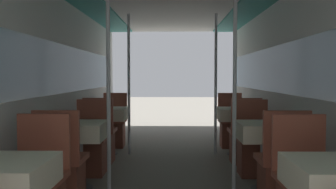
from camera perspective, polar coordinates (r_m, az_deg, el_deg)
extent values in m
cube|color=silver|center=(4.34, -17.88, 0.96)|extent=(0.05, 8.47, 2.17)
cube|color=#7A9EB7|center=(4.34, -17.77, 3.86)|extent=(0.03, 7.79, 0.60)
cube|color=silver|center=(4.32, 19.02, 0.93)|extent=(0.05, 8.47, 2.17)
cube|color=#7A9EB7|center=(4.32, 18.92, 3.85)|extent=(0.03, 7.79, 0.60)
cube|color=beige|center=(2.47, -24.26, -11.23)|extent=(0.58, 0.58, 0.18)
cube|color=#9E4C38|center=(3.02, -19.49, -12.00)|extent=(0.41, 0.41, 0.05)
cube|color=#9E4C38|center=(3.14, -18.37, -6.82)|extent=(0.41, 0.04, 0.44)
cylinder|color=#4C4C51|center=(4.27, -13.45, -13.67)|extent=(0.30, 0.30, 0.01)
cylinder|color=#B7B7BC|center=(4.19, -13.50, -9.10)|extent=(0.10, 0.10, 0.68)
cube|color=#B2B2B7|center=(4.13, -13.56, -4.34)|extent=(0.54, 0.54, 0.02)
cube|color=beige|center=(4.14, -13.55, -5.40)|extent=(0.58, 0.58, 0.18)
cube|color=brown|center=(3.69, -15.74, -13.05)|extent=(0.35, 0.35, 0.43)
cube|color=#9E4C38|center=(3.63, -15.79, -9.43)|extent=(0.41, 0.41, 0.05)
cube|color=#9E4C38|center=(3.41, -16.75, -6.02)|extent=(0.41, 0.04, 0.44)
cube|color=brown|center=(4.76, -11.75, -9.38)|extent=(0.35, 0.35, 0.43)
cube|color=#9E4C38|center=(4.71, -11.78, -6.54)|extent=(0.41, 0.41, 0.05)
cube|color=#9E4C38|center=(4.86, -11.33, -3.33)|extent=(0.41, 0.04, 0.44)
cylinder|color=silver|center=(4.03, -9.06, 0.92)|extent=(0.04, 0.04, 2.17)
cylinder|color=#4C4C51|center=(5.98, -9.11, -8.84)|extent=(0.30, 0.30, 0.01)
cylinder|color=#B7B7BC|center=(5.92, -9.14, -5.54)|extent=(0.10, 0.10, 0.68)
cube|color=#B2B2B7|center=(5.88, -9.17, -2.16)|extent=(0.54, 0.54, 0.02)
cube|color=beige|center=(5.89, -9.16, -2.91)|extent=(0.58, 0.58, 0.18)
cube|color=brown|center=(5.39, -10.20, -7.91)|extent=(0.35, 0.35, 0.43)
cube|color=#9E4C38|center=(5.35, -10.22, -5.40)|extent=(0.41, 0.41, 0.05)
cube|color=#9E4C38|center=(5.14, -10.64, -2.98)|extent=(0.41, 0.04, 0.44)
cube|color=brown|center=(6.50, -8.25, -6.05)|extent=(0.35, 0.35, 0.43)
cube|color=#9E4C38|center=(6.47, -8.26, -3.96)|extent=(0.41, 0.41, 0.05)
cube|color=#9E4C38|center=(6.63, -8.02, -1.65)|extent=(0.41, 0.04, 0.44)
cylinder|color=silver|center=(5.81, -5.98, 1.53)|extent=(0.04, 0.04, 2.17)
cube|color=#9E4C38|center=(3.00, 20.29, -12.11)|extent=(0.41, 0.41, 0.05)
cube|color=#9E4C38|center=(3.12, 19.24, -6.89)|extent=(0.41, 0.04, 0.44)
cylinder|color=#4C4C51|center=(4.26, 14.52, -13.74)|extent=(0.30, 0.30, 0.01)
cylinder|color=#B7B7BC|center=(4.17, 14.58, -9.15)|extent=(0.10, 0.10, 0.68)
cube|color=#B2B2B7|center=(4.12, 14.64, -4.38)|extent=(0.54, 0.54, 0.02)
cube|color=beige|center=(4.13, 14.63, -5.44)|extent=(0.58, 0.58, 0.18)
cube|color=brown|center=(3.67, 16.71, -13.13)|extent=(0.35, 0.35, 0.43)
cube|color=#9E4C38|center=(3.61, 16.76, -9.49)|extent=(0.41, 0.41, 0.05)
cube|color=#9E4C38|center=(3.39, 17.68, -6.08)|extent=(0.41, 0.04, 0.44)
cube|color=brown|center=(4.75, 12.91, -9.42)|extent=(0.35, 0.35, 0.43)
cube|color=#9E4C38|center=(4.70, 12.94, -6.58)|extent=(0.41, 0.41, 0.05)
cube|color=#9E4C38|center=(4.85, 12.52, -3.35)|extent=(0.41, 0.04, 0.44)
cylinder|color=silver|center=(4.02, 10.12, 0.91)|extent=(0.04, 0.04, 2.17)
cylinder|color=#4C4C51|center=(5.97, 10.40, -8.87)|extent=(0.30, 0.30, 0.01)
cylinder|color=#B7B7BC|center=(5.91, 10.44, -5.56)|extent=(0.10, 0.10, 0.68)
cube|color=#B2B2B7|center=(5.87, 10.47, -2.18)|extent=(0.54, 0.54, 0.02)
cube|color=beige|center=(5.88, 10.46, -2.93)|extent=(0.58, 0.58, 0.18)
cube|color=brown|center=(5.38, 11.43, -7.94)|extent=(0.35, 0.35, 0.43)
cube|color=#9E4C38|center=(5.34, 11.46, -5.43)|extent=(0.41, 0.41, 0.05)
cube|color=#9E4C38|center=(5.13, 11.87, -3.00)|extent=(0.41, 0.04, 0.44)
cube|color=brown|center=(6.49, 9.59, -6.07)|extent=(0.35, 0.35, 0.43)
cube|color=#9E4C38|center=(6.46, 9.61, -3.98)|extent=(0.41, 0.41, 0.05)
cube|color=#9E4C38|center=(6.62, 9.38, -1.67)|extent=(0.41, 0.04, 0.44)
cylinder|color=silver|center=(5.81, 7.28, 1.52)|extent=(0.04, 0.04, 2.17)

